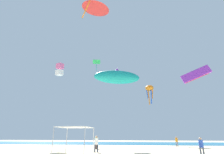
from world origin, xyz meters
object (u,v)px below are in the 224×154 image
at_px(kite_delta_red, 96,7).
at_px(kite_diamond_green, 97,62).
at_px(canopy_tent, 75,128).
at_px(kite_inflatable_teal, 117,77).
at_px(kite_box_pink, 60,69).
at_px(person_near_tent, 96,141).
at_px(person_leftmost, 96,143).
at_px(person_rightmost, 177,141).
at_px(kite_octopus_orange, 149,89).
at_px(person_central, 201,145).
at_px(kite_parafoil_purple, 196,74).

distance_m(kite_delta_red, kite_diamond_green, 14.94).
xyz_separation_m(canopy_tent, kite_inflatable_teal, (3.28, 9.34, 8.54)).
bearing_deg(kite_box_pink, person_near_tent, 169.54).
bearing_deg(person_leftmost, kite_diamond_green, 87.51).
xyz_separation_m(canopy_tent, person_rightmost, (12.71, 14.99, -1.52)).
bearing_deg(person_near_tent, kite_octopus_orange, -68.76).
distance_m(kite_inflatable_teal, kite_diamond_green, 13.17).
relative_size(kite_box_pink, kite_octopus_orange, 0.58).
height_order(canopy_tent, kite_delta_red, kite_delta_red).
distance_m(kite_box_pink, kite_diamond_green, 8.85).
distance_m(person_central, kite_inflatable_teal, 16.30).
distance_m(person_leftmost, kite_parafoil_purple, 14.08).
bearing_deg(kite_diamond_green, person_leftmost, 92.07).
distance_m(person_near_tent, kite_box_pink, 17.90).
distance_m(person_central, person_rightmost, 15.05).
distance_m(canopy_tent, kite_inflatable_teal, 13.07).
bearing_deg(person_near_tent, person_leftmost, 155.42).
height_order(person_central, kite_octopus_orange, kite_octopus_orange).
bearing_deg(person_near_tent, canopy_tent, 138.58).
height_order(kite_delta_red, kite_octopus_orange, kite_delta_red).
bearing_deg(person_central, person_rightmost, -109.30).
xyz_separation_m(person_rightmost, kite_diamond_green, (-15.38, 3.75, 17.10)).
bearing_deg(person_central, kite_box_pink, -49.70).
bearing_deg(person_rightmost, kite_diamond_green, 140.33).
distance_m(canopy_tent, kite_box_pink, 20.64).
distance_m(person_leftmost, kite_delta_red, 20.76).
bearing_deg(kite_delta_red, kite_inflatable_teal, 0.44).
bearing_deg(kite_diamond_green, person_rightmost, 153.42).
xyz_separation_m(person_central, kite_diamond_green, (-14.68, 18.78, 17.12)).
distance_m(canopy_tent, kite_delta_red, 19.71).
xyz_separation_m(kite_octopus_orange, kite_diamond_green, (-11.97, -3.78, 5.95)).
xyz_separation_m(kite_inflatable_teal, kite_diamond_green, (-5.94, 9.41, 7.04)).
relative_size(canopy_tent, person_central, 2.07).
relative_size(person_leftmost, kite_octopus_orange, 0.39).
xyz_separation_m(kite_box_pink, kite_inflatable_teal, (12.49, -4.45, -3.75)).
bearing_deg(kite_octopus_orange, person_leftmost, -105.34).
relative_size(kite_parafoil_purple, kite_box_pink, 1.31).
bearing_deg(person_near_tent, kite_diamond_green, -22.48).
distance_m(person_leftmost, person_central, 10.67).
xyz_separation_m(canopy_tent, person_near_tent, (0.44, 7.60, -1.44)).
distance_m(canopy_tent, person_central, 12.11).
bearing_deg(kite_parafoil_purple, kite_box_pink, -16.02).
distance_m(person_near_tent, kite_octopus_orange, 20.60).
bearing_deg(person_rightmost, kite_octopus_orange, 88.36).
bearing_deg(kite_delta_red, person_leftmost, -119.61).
bearing_deg(canopy_tent, kite_box_pink, 123.77).
xyz_separation_m(person_central, kite_box_pink, (-21.23, 13.83, 13.82)).
bearing_deg(canopy_tent, kite_inflatable_teal, 70.68).
height_order(person_near_tent, kite_diamond_green, kite_diamond_green).
distance_m(kite_octopus_orange, kite_diamond_green, 13.90).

